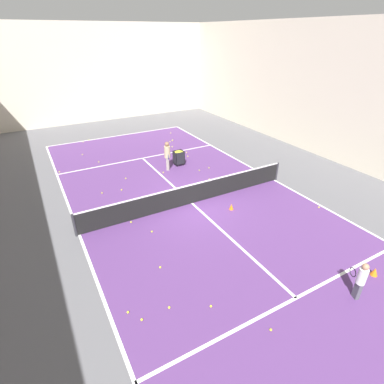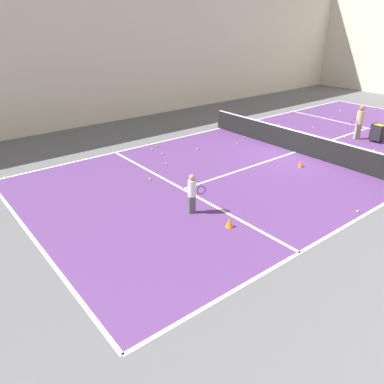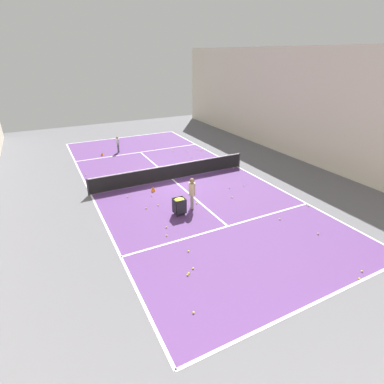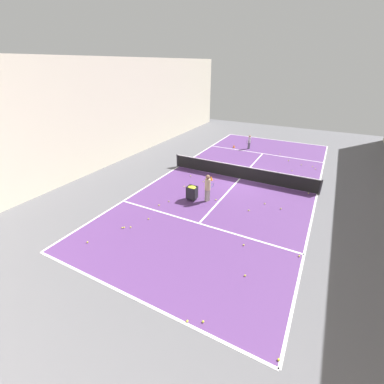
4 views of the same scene
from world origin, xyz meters
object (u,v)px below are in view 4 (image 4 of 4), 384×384
object	(u,v)px
player_near_baseline	(249,141)
ball_cart	(192,191)
training_cone_1	(230,168)
training_cone_0	(211,178)
tennis_net	(240,172)
coach_at_net	(208,186)

from	to	relation	value
player_near_baseline	ball_cart	size ratio (longest dim) A/B	1.46
player_near_baseline	training_cone_1	xyz separation A→B (m)	(-0.28, 5.72, -0.58)
ball_cart	training_cone_0	distance (m)	3.12
tennis_net	player_near_baseline	world-z (taller)	player_near_baseline
tennis_net	training_cone_0	world-z (taller)	tennis_net
ball_cart	coach_at_net	bearing A→B (deg)	-160.19
coach_at_net	training_cone_0	world-z (taller)	coach_at_net
tennis_net	player_near_baseline	xyz separation A→B (m)	(1.52, -7.01, 0.22)
player_near_baseline	coach_at_net	size ratio (longest dim) A/B	0.78
training_cone_0	training_cone_1	world-z (taller)	training_cone_0
tennis_net	ball_cart	distance (m)	4.45
tennis_net	training_cone_0	size ratio (longest dim) A/B	33.43
tennis_net	coach_at_net	xyz separation A→B (m)	(0.63, 3.90, 0.43)
player_near_baseline	training_cone_1	distance (m)	5.76
ball_cart	training_cone_1	world-z (taller)	ball_cart
player_near_baseline	training_cone_1	bearing A→B (deg)	24.29
training_cone_1	ball_cart	bearing A→B (deg)	87.54
ball_cart	training_cone_1	bearing A→B (deg)	-92.46
player_near_baseline	training_cone_0	distance (m)	8.15
player_near_baseline	coach_at_net	world-z (taller)	coach_at_net
coach_at_net	training_cone_0	distance (m)	3.07
coach_at_net	player_near_baseline	bearing A→B (deg)	30.40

